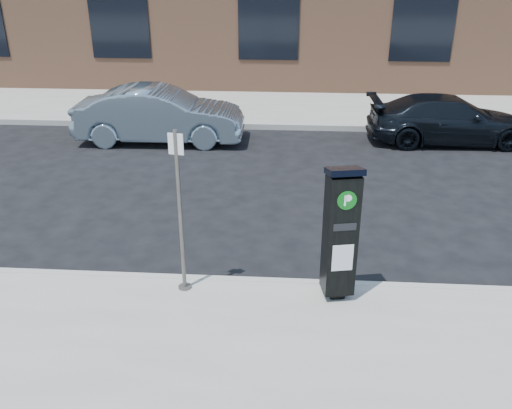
# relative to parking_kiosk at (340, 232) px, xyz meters

# --- Properties ---
(ground) EXTENTS (120.00, 120.00, 0.00)m
(ground) POSITION_rel_parking_kiosk_xyz_m (-1.53, 0.35, -1.12)
(ground) COLOR black
(ground) RESTS_ON ground
(sidewalk_far) EXTENTS (60.00, 12.00, 0.15)m
(sidewalk_far) POSITION_rel_parking_kiosk_xyz_m (-1.53, 14.35, -1.05)
(sidewalk_far) COLOR gray
(sidewalk_far) RESTS_ON ground
(curb_near) EXTENTS (60.00, 0.12, 0.16)m
(curb_near) POSITION_rel_parking_kiosk_xyz_m (-1.53, 0.33, -1.05)
(curb_near) COLOR #9E9B93
(curb_near) RESTS_ON ground
(curb_far) EXTENTS (60.00, 0.12, 0.16)m
(curb_far) POSITION_rel_parking_kiosk_xyz_m (-1.53, 8.37, -1.05)
(curb_far) COLOR #9E9B93
(curb_far) RESTS_ON ground
(parking_kiosk) EXTENTS (0.50, 0.46, 1.90)m
(parking_kiosk) POSITION_rel_parking_kiosk_xyz_m (0.00, 0.00, 0.00)
(parking_kiosk) COLOR black
(parking_kiosk) RESTS_ON sidewalk_near
(sign_pole) EXTENTS (0.20, 0.18, 2.29)m
(sign_pole) POSITION_rel_parking_kiosk_xyz_m (-2.10, 0.05, 0.16)
(sign_pole) COLOR #4B4742
(sign_pole) RESTS_ON sidewalk_near
(car_silver) EXTENTS (4.30, 1.59, 1.41)m
(car_silver) POSITION_rel_parking_kiosk_xyz_m (-4.06, 7.10, -0.42)
(car_silver) COLOR gray
(car_silver) RESTS_ON ground
(car_dark) EXTENTS (4.18, 1.80, 1.20)m
(car_dark) POSITION_rel_parking_kiosk_xyz_m (3.35, 7.54, -0.52)
(car_dark) COLOR black
(car_dark) RESTS_ON ground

